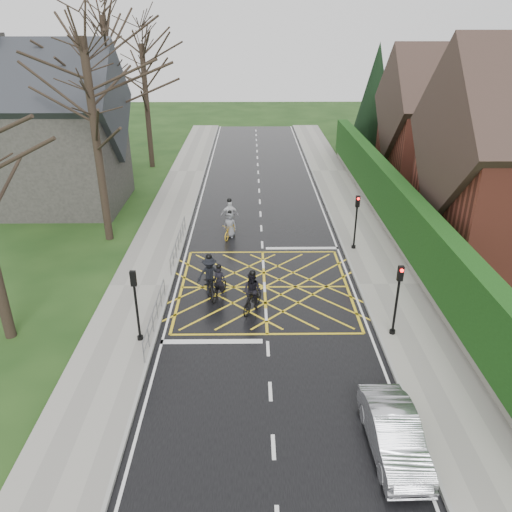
{
  "coord_description": "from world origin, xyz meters",
  "views": [
    {
      "loc": [
        -0.66,
        -21.15,
        11.74
      ],
      "look_at": [
        -0.4,
        0.79,
        1.3
      ],
      "focal_mm": 35.0,
      "sensor_mm": 36.0,
      "label": 1
    }
  ],
  "objects_px": {
    "cyclist_back": "(253,295)",
    "cyclist_front": "(230,218)",
    "cyclist_mid": "(210,279)",
    "cyclist_lead": "(230,228)",
    "cyclist_rear": "(219,287)",
    "car": "(394,434)"
  },
  "relations": [
    {
      "from": "cyclist_front",
      "to": "cyclist_lead",
      "type": "height_order",
      "value": "cyclist_front"
    },
    {
      "from": "cyclist_back",
      "to": "cyclist_front",
      "type": "distance_m",
      "value": 9.55
    },
    {
      "from": "cyclist_mid",
      "to": "cyclist_front",
      "type": "height_order",
      "value": "cyclist_mid"
    },
    {
      "from": "cyclist_lead",
      "to": "cyclist_front",
      "type": "bearing_deg",
      "value": 109.77
    },
    {
      "from": "cyclist_back",
      "to": "car",
      "type": "xyz_separation_m",
      "value": [
        4.15,
        -8.1,
        -0.09
      ]
    },
    {
      "from": "cyclist_back",
      "to": "cyclist_front",
      "type": "xyz_separation_m",
      "value": [
        -1.35,
        9.45,
        -0.0
      ]
    },
    {
      "from": "cyclist_back",
      "to": "cyclist_mid",
      "type": "distance_m",
      "value": 2.52
    },
    {
      "from": "cyclist_rear",
      "to": "car",
      "type": "distance_m",
      "value": 10.84
    },
    {
      "from": "cyclist_mid",
      "to": "cyclist_back",
      "type": "bearing_deg",
      "value": -49.46
    },
    {
      "from": "cyclist_rear",
      "to": "cyclist_back",
      "type": "height_order",
      "value": "cyclist_back"
    },
    {
      "from": "cyclist_rear",
      "to": "car",
      "type": "height_order",
      "value": "cyclist_rear"
    },
    {
      "from": "cyclist_front",
      "to": "car",
      "type": "height_order",
      "value": "cyclist_front"
    },
    {
      "from": "car",
      "to": "cyclist_lead",
      "type": "bearing_deg",
      "value": 107.21
    },
    {
      "from": "cyclist_rear",
      "to": "car",
      "type": "xyz_separation_m",
      "value": [
        5.68,
        -9.23,
        0.1
      ]
    },
    {
      "from": "cyclist_rear",
      "to": "car",
      "type": "relative_size",
      "value": 0.47
    },
    {
      "from": "cyclist_mid",
      "to": "cyclist_lead",
      "type": "distance_m",
      "value": 6.7
    },
    {
      "from": "cyclist_mid",
      "to": "cyclist_lead",
      "type": "bearing_deg",
      "value": 71.68
    },
    {
      "from": "cyclist_mid",
      "to": "car",
      "type": "bearing_deg",
      "value": -69.63
    },
    {
      "from": "cyclist_back",
      "to": "cyclist_front",
      "type": "relative_size",
      "value": 0.99
    },
    {
      "from": "cyclist_lead",
      "to": "car",
      "type": "relative_size",
      "value": 0.47
    },
    {
      "from": "cyclist_front",
      "to": "car",
      "type": "xyz_separation_m",
      "value": [
        5.5,
        -17.55,
        -0.09
      ]
    },
    {
      "from": "cyclist_rear",
      "to": "cyclist_back",
      "type": "distance_m",
      "value": 1.92
    }
  ]
}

